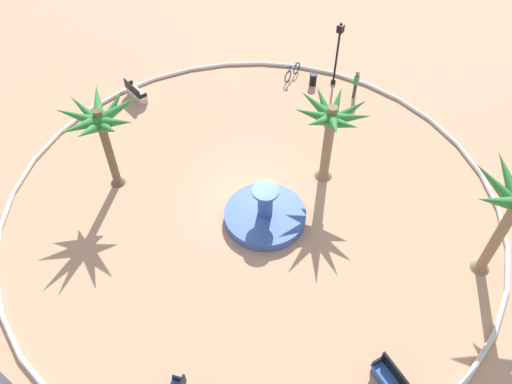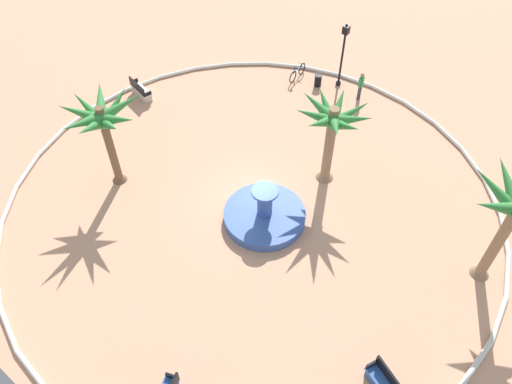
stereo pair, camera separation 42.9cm
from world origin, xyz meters
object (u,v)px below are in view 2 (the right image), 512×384
trash_bin (318,80)px  lamppost (343,50)px  bicycle_red_frame (297,73)px  bench_west (141,92)px  palm_tree_mid_plaza (332,123)px  palm_tree_by_curb (102,120)px  person_cyclist_helmet (361,85)px  fountain (265,215)px

trash_bin → lamppost: bearing=-137.8°
bicycle_red_frame → bench_west: bearing=49.4°
palm_tree_mid_plaza → bench_west: 11.92m
palm_tree_by_curb → person_cyclist_helmet: palm_tree_by_curb is taller
fountain → lamppost: 11.09m
trash_bin → bicycle_red_frame: bicycle_red_frame is taller
person_cyclist_helmet → bicycle_red_frame: bearing=8.0°
lamppost → trash_bin: bearing=42.2°
fountain → lamppost: (2.73, -10.57, 1.96)m
bicycle_red_frame → fountain: bearing=117.3°
trash_bin → palm_tree_mid_plaza: bearing=125.8°
lamppost → person_cyclist_helmet: lamppost is taller
person_cyclist_helmet → bench_west: bearing=37.3°
fountain → lamppost: size_ratio=0.94×
palm_tree_by_curb → bench_west: (3.94, -5.12, -3.28)m
palm_tree_by_curb → lamppost: palm_tree_by_curb is taller
lamppost → trash_bin: (0.89, 0.81, -1.86)m
palm_tree_by_curb → trash_bin: (-3.24, -12.08, -3.24)m
palm_tree_by_curb → person_cyclist_helmet: 13.98m
palm_tree_by_curb → lamppost: (-4.13, -12.89, -1.38)m
palm_tree_by_curb → trash_bin: size_ratio=6.24×
fountain → bicycle_red_frame: 10.83m
bench_west → person_cyclist_helmet: size_ratio=1.02×
palm_tree_mid_plaza → person_cyclist_helmet: (1.86, -6.38, -2.41)m
palm_tree_by_curb → bench_west: bearing=-52.5°
palm_tree_by_curb → palm_tree_mid_plaza: bearing=-141.1°
palm_tree_mid_plaza → person_cyclist_helmet: 7.07m
lamppost → trash_bin: 2.21m
bench_west → bicycle_red_frame: 8.98m
fountain → person_cyclist_helmet: 10.24m
fountain → bicycle_red_frame: bearing=-62.7°
bench_west → lamppost: (-8.07, -7.77, 1.90)m
bench_west → person_cyclist_helmet: person_cyclist_helmet is taller
lamppost → palm_tree_mid_plaza: bearing=116.8°
palm_tree_by_curb → lamppost: 13.61m
palm_tree_mid_plaza → bench_west: bearing=4.8°
palm_tree_mid_plaza → trash_bin: bearing=-54.2°
lamppost → bicycle_red_frame: lamppost is taller
bench_west → palm_tree_by_curb: bearing=127.5°
lamppost → bicycle_red_frame: (2.23, 0.95, -1.86)m
bench_west → trash_bin: bearing=-135.9°
bench_west → palm_tree_mid_plaza: bearing=-175.2°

